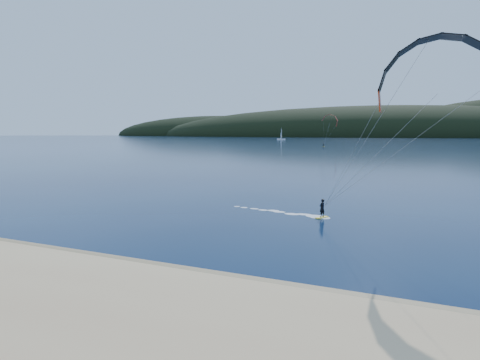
% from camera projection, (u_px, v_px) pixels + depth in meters
% --- Properties ---
extents(ground, '(1800.00, 1800.00, 0.00)m').
position_uv_depth(ground, '(137.00, 309.00, 18.08)').
color(ground, '#071836').
rests_on(ground, ground).
extents(wet_sand, '(220.00, 2.50, 0.10)m').
position_uv_depth(wet_sand, '(186.00, 275.00, 22.20)').
color(wet_sand, '#8C7A52').
rests_on(wet_sand, ground).
extents(headland, '(1200.00, 310.00, 140.00)m').
position_uv_depth(headland, '(395.00, 137.00, 700.76)').
color(headland, black).
rests_on(headland, ground).
extents(kitesurfer_near, '(24.38, 6.54, 14.70)m').
position_uv_depth(kitesurfer_near, '(432.00, 98.00, 29.51)').
color(kitesurfer_near, yellow).
rests_on(kitesurfer_near, ground).
extents(kitesurfer_far, '(9.48, 4.96, 17.24)m').
position_uv_depth(kitesurfer_far, '(330.00, 123.00, 214.36)').
color(kitesurfer_far, yellow).
rests_on(kitesurfer_far, ground).
extents(sailboat, '(9.21, 5.87, 13.00)m').
position_uv_depth(sailboat, '(281.00, 139.00, 423.67)').
color(sailboat, white).
rests_on(sailboat, ground).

